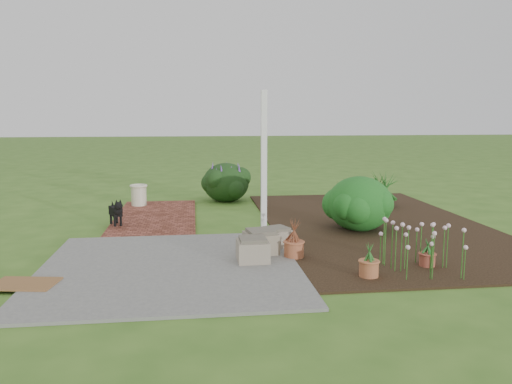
{
  "coord_description": "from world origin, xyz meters",
  "views": [
    {
      "loc": [
        -0.9,
        -8.43,
        2.09
      ],
      "look_at": [
        0.2,
        0.4,
        0.7
      ],
      "focal_mm": 35.0,
      "sensor_mm": 36.0,
      "label": 1
    }
  ],
  "objects": [
    {
      "name": "terracotta_pot_small_left",
      "position": [
        2.25,
        -2.16,
        0.12
      ],
      "size": [
        0.22,
        0.22,
        0.18
      ],
      "primitive_type": "cylinder",
      "rotation": [
        0.0,
        0.0,
        -0.01
      ],
      "color": "brown",
      "rests_on": "garden_bed"
    },
    {
      "name": "cream_ceramic_urn",
      "position": [
        -2.16,
        2.98,
        0.27
      ],
      "size": [
        0.36,
        0.36,
        0.46
      ],
      "primitive_type": "cylinder",
      "rotation": [
        0.0,
        0.0,
        -0.07
      ],
      "color": "beige",
      "rests_on": "brick_path"
    },
    {
      "name": "coir_doormat",
      "position": [
        -2.98,
        -2.31,
        0.05
      ],
      "size": [
        0.82,
        0.6,
        0.02
      ],
      "primitive_type": "cube",
      "rotation": [
        0.0,
        0.0,
        -0.16
      ],
      "color": "brown",
      "rests_on": "concrete_patio"
    },
    {
      "name": "terracotta_pot_bronze",
      "position": [
        0.52,
        -1.51,
        0.15
      ],
      "size": [
        0.35,
        0.35,
        0.23
      ],
      "primitive_type": "cylinder",
      "rotation": [
        0.0,
        0.0,
        -0.24
      ],
      "color": "#A15736",
      "rests_on": "garden_bed"
    },
    {
      "name": "pink_flower_patch",
      "position": [
        2.1,
        -2.31,
        0.37
      ],
      "size": [
        1.26,
        1.26,
        0.67
      ],
      "primitive_type": null,
      "rotation": [
        0.0,
        0.0,
        -0.23
      ],
      "color": "#113D0F",
      "rests_on": "garden_bed"
    },
    {
      "name": "purple_flowering_bush",
      "position": [
        -0.14,
        3.54,
        0.48
      ],
      "size": [
        1.28,
        1.28,
        0.96
      ],
      "primitive_type": "ellipsoid",
      "rotation": [
        0.0,
        0.0,
        -0.15
      ],
      "color": "black",
      "rests_on": "ground"
    },
    {
      "name": "evergreen_shrub",
      "position": [
        2.04,
        0.11,
        0.53
      ],
      "size": [
        1.49,
        1.49,
        0.99
      ],
      "primitive_type": "ellipsoid",
      "rotation": [
        0.0,
        0.0,
        -0.34
      ],
      "color": "#0D3A11",
      "rests_on": "garden_bed"
    },
    {
      "name": "brick_path",
      "position": [
        -1.7,
        1.75,
        0.02
      ],
      "size": [
        1.6,
        3.5,
        0.04
      ],
      "primitive_type": "cube",
      "color": "#5E2C1D",
      "rests_on": "ground"
    },
    {
      "name": "concrete_patio",
      "position": [
        -1.25,
        -1.75,
        0.02
      ],
      "size": [
        3.5,
        3.5,
        0.04
      ],
      "primitive_type": "cube",
      "color": "slate",
      "rests_on": "ground"
    },
    {
      "name": "terracotta_pot_small_right",
      "position": [
        1.3,
        -2.49,
        0.13
      ],
      "size": [
        0.32,
        0.32,
        0.21
      ],
      "primitive_type": "cylinder",
      "rotation": [
        0.0,
        0.0,
        0.39
      ],
      "color": "#A96039",
      "rests_on": "garden_bed"
    },
    {
      "name": "ground",
      "position": [
        0.0,
        0.0,
        0.0
      ],
      "size": [
        80.0,
        80.0,
        0.0
      ],
      "primitive_type": "plane",
      "color": "#3D6720",
      "rests_on": "ground"
    },
    {
      "name": "black_dog",
      "position": [
        -2.36,
        0.91,
        0.32
      ],
      "size": [
        0.31,
        0.52,
        0.47
      ],
      "rotation": [
        0.0,
        0.0,
        0.42
      ],
      "color": "black",
      "rests_on": "brick_path"
    },
    {
      "name": "stone_trough_near",
      "position": [
        -0.1,
        -1.67,
        0.19
      ],
      "size": [
        0.45,
        0.45,
        0.29
      ],
      "primitive_type": "cube",
      "rotation": [
        0.0,
        0.0,
        0.02
      ],
      "color": "gray",
      "rests_on": "concrete_patio"
    },
    {
      "name": "stone_trough_far",
      "position": [
        0.37,
        -0.9,
        0.17
      ],
      "size": [
        0.5,
        0.5,
        0.26
      ],
      "primitive_type": "cube",
      "rotation": [
        0.0,
        0.0,
        0.38
      ],
      "color": "gray",
      "rests_on": "concrete_patio"
    },
    {
      "name": "veranda_post",
      "position": [
        0.3,
        0.1,
        1.25
      ],
      "size": [
        0.1,
        0.1,
        2.5
      ],
      "primitive_type": "cube",
      "color": "white",
      "rests_on": "ground"
    },
    {
      "name": "agapanthus_clump_back",
      "position": [
        3.29,
        2.27,
        0.48
      ],
      "size": [
        1.09,
        1.09,
        0.91
      ],
      "primitive_type": null,
      "rotation": [
        0.0,
        0.0,
        -0.09
      ],
      "color": "#0B3912",
      "rests_on": "garden_bed"
    },
    {
      "name": "agapanthus_clump_front",
      "position": [
        2.62,
        2.56,
        0.39
      ],
      "size": [
        1.08,
        1.08,
        0.73
      ],
      "primitive_type": null,
      "rotation": [
        0.0,
        0.0,
        0.43
      ],
      "color": "#184211",
      "rests_on": "garden_bed"
    },
    {
      "name": "garden_bed",
      "position": [
        2.5,
        0.5,
        0.01
      ],
      "size": [
        4.0,
        7.0,
        0.03
      ],
      "primitive_type": "cube",
      "color": "black",
      "rests_on": "ground"
    },
    {
      "name": "stone_trough_mid",
      "position": [
        0.07,
        -1.26,
        0.19
      ],
      "size": [
        0.53,
        0.53,
        0.3
      ],
      "primitive_type": "cube",
      "rotation": [
        0.0,
        0.0,
        0.18
      ],
      "color": "#766D58",
      "rests_on": "concrete_patio"
    }
  ]
}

